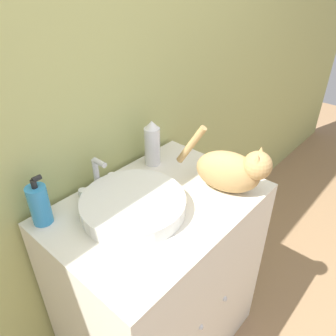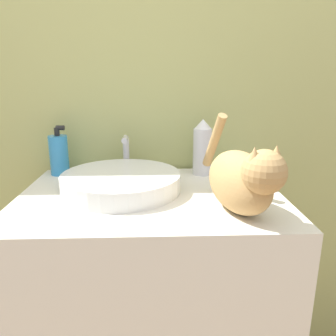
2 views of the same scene
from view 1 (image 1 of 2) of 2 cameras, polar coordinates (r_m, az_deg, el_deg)
wall_back at (r=1.33m, az=-12.84°, el=11.67°), size 6.00×0.05×2.50m
vanity_cabinet at (r=1.60m, az=-1.41°, el=-18.90°), size 0.84×0.60×0.91m
sink_basin at (r=1.22m, az=-6.07°, el=-6.33°), size 0.39×0.39×0.06m
faucet at (r=1.34m, az=-12.18°, el=-1.53°), size 0.18×0.08×0.15m
cat at (r=1.30m, az=11.15°, el=-0.32°), size 0.20×0.39×0.26m
soap_bottle at (r=1.22m, az=-21.49°, el=-5.92°), size 0.07×0.07×0.19m
spray_bottle at (r=1.46m, az=-2.77°, el=4.31°), size 0.07×0.07×0.21m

